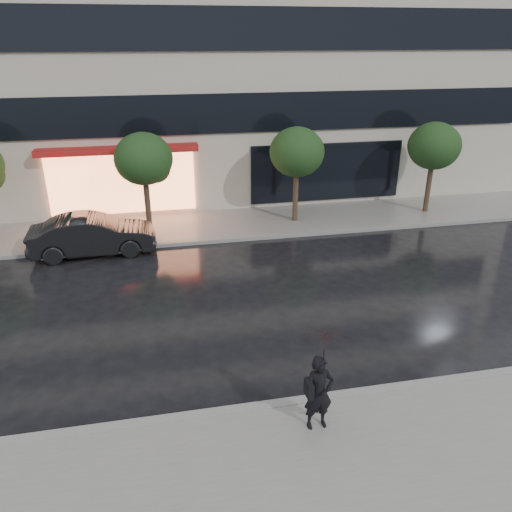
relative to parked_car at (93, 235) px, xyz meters
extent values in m
plane|color=black|center=(4.97, -8.30, -0.72)|extent=(120.00, 120.00, 0.00)
cube|color=slate|center=(4.97, -11.55, -0.66)|extent=(60.00, 4.50, 0.12)
cube|color=slate|center=(4.97, 1.95, -0.66)|extent=(60.00, 3.50, 0.12)
cube|color=gray|center=(4.97, -9.30, -0.65)|extent=(60.00, 0.25, 0.14)
cube|color=gray|center=(4.97, 0.20, -0.65)|extent=(60.00, 0.25, 0.14)
cube|color=black|center=(4.97, 3.64, 3.58)|extent=(28.00, 0.12, 1.60)
cube|color=black|center=(4.97, 3.64, 6.78)|extent=(28.00, 0.12, 1.60)
cube|color=#FF8C59|center=(0.97, 3.62, 0.88)|extent=(6.00, 0.10, 2.60)
cube|color=#A61B19|center=(0.97, 3.29, 2.33)|extent=(6.40, 0.70, 0.25)
cube|color=black|center=(9.97, 3.64, 0.88)|extent=(7.00, 0.10, 2.60)
cylinder|color=#33261C|center=(1.97, 1.70, 0.38)|extent=(0.22, 0.22, 2.20)
ellipsoid|color=black|center=(1.97, 1.70, 2.28)|extent=(2.20, 2.20, 1.98)
sphere|color=black|center=(2.37, 1.90, 1.88)|extent=(1.20, 1.20, 1.20)
cylinder|color=#33261C|center=(7.97, 1.70, 0.38)|extent=(0.22, 0.22, 2.20)
ellipsoid|color=black|center=(7.97, 1.70, 2.28)|extent=(2.20, 2.20, 1.98)
sphere|color=black|center=(8.37, 1.90, 1.88)|extent=(1.20, 1.20, 1.20)
cylinder|color=#33261C|center=(13.97, 1.70, 0.38)|extent=(0.22, 0.22, 2.20)
ellipsoid|color=black|center=(13.97, 1.70, 2.28)|extent=(2.20, 2.20, 1.98)
sphere|color=black|center=(14.37, 1.90, 1.88)|extent=(1.20, 1.20, 1.20)
imported|color=black|center=(0.00, 0.00, 0.00)|extent=(4.44, 1.69, 1.45)
imported|color=black|center=(5.14, -10.09, 0.20)|extent=(0.61, 0.42, 1.60)
imported|color=#3C0E0B|center=(5.20, -10.08, 1.22)|extent=(0.88, 0.90, 0.76)
cylinder|color=black|center=(5.20, -10.08, 0.79)|extent=(0.02, 0.02, 0.80)
cube|color=black|center=(4.91, -10.15, 0.39)|extent=(0.13, 0.31, 0.34)
camera|label=1|loc=(2.40, -17.43, 6.54)|focal=35.00mm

